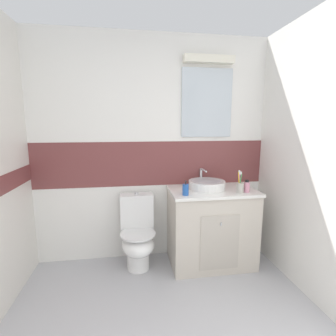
# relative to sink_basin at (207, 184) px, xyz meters

# --- Properties ---
(wall_back_tiled) EXTENTS (3.20, 0.20, 2.50)m
(wall_back_tiled) POSITION_rel_sink_basin_xyz_m (-0.55, 0.30, 0.36)
(wall_back_tiled) COLOR white
(wall_back_tiled) RESTS_ON ground_plane
(vanity_cabinet) EXTENTS (0.92, 0.59, 0.85)m
(vanity_cabinet) POSITION_rel_sink_basin_xyz_m (0.05, -0.03, -0.47)
(vanity_cabinet) COLOR beige
(vanity_cabinet) RESTS_ON ground_plane
(sink_basin) EXTENTS (0.39, 0.44, 0.19)m
(sink_basin) POSITION_rel_sink_basin_xyz_m (0.00, 0.00, 0.00)
(sink_basin) COLOR white
(sink_basin) RESTS_ON vanity_cabinet
(toilet) EXTENTS (0.37, 0.50, 0.80)m
(toilet) POSITION_rel_sink_basin_xyz_m (-0.75, 0.01, -0.53)
(toilet) COLOR white
(toilet) RESTS_ON ground_plane
(toothbrush_cup) EXTENTS (0.07, 0.07, 0.23)m
(toothbrush_cup) POSITION_rel_sink_basin_xyz_m (0.28, -0.21, 0.01)
(toothbrush_cup) COLOR #B2ADA3
(toothbrush_cup) RESTS_ON vanity_cabinet
(soap_dispenser) EXTENTS (0.06, 0.06, 0.15)m
(soap_dispenser) POSITION_rel_sink_basin_xyz_m (-0.28, -0.21, 0.01)
(soap_dispenser) COLOR #2659B2
(soap_dispenser) RESTS_ON vanity_cabinet
(lotion_bottle_short) EXTENTS (0.06, 0.06, 0.13)m
(lotion_bottle_short) POSITION_rel_sink_basin_xyz_m (0.36, -0.20, 0.01)
(lotion_bottle_short) COLOR pink
(lotion_bottle_short) RESTS_ON vanity_cabinet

